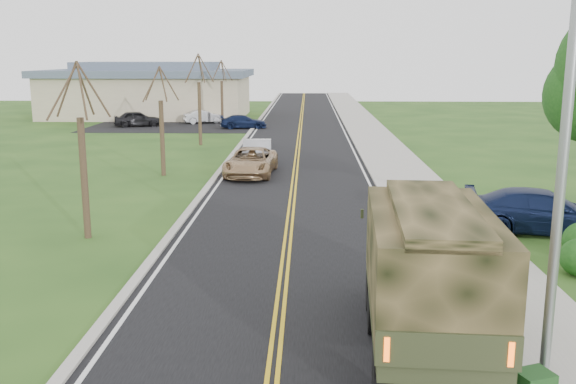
{
  "coord_description": "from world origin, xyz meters",
  "views": [
    {
      "loc": [
        0.67,
        -11.38,
        6.22
      ],
      "look_at": [
        0.02,
        9.44,
        1.8
      ],
      "focal_mm": 40.0,
      "sensor_mm": 36.0,
      "label": 1
    }
  ],
  "objects_px": {
    "military_truck": "(426,264)",
    "pickup_navy": "(542,212)",
    "sedan_silver": "(257,154)",
    "suv_champagne": "(251,162)"
  },
  "relations": [
    {
      "from": "pickup_navy",
      "to": "sedan_silver",
      "type": "bearing_deg",
      "value": 49.6
    },
    {
      "from": "military_truck",
      "to": "sedan_silver",
      "type": "height_order",
      "value": "military_truck"
    },
    {
      "from": "sedan_silver",
      "to": "pickup_navy",
      "type": "xyz_separation_m",
      "value": [
        11.3,
        -13.75,
        0.02
      ]
    },
    {
      "from": "military_truck",
      "to": "pickup_navy",
      "type": "relative_size",
      "value": 1.28
    },
    {
      "from": "military_truck",
      "to": "suv_champagne",
      "type": "bearing_deg",
      "value": 108.5
    },
    {
      "from": "suv_champagne",
      "to": "sedan_silver",
      "type": "xyz_separation_m",
      "value": [
        0.12,
        2.7,
        0.04
      ]
    },
    {
      "from": "suv_champagne",
      "to": "pickup_navy",
      "type": "relative_size",
      "value": 0.97
    },
    {
      "from": "sedan_silver",
      "to": "pickup_navy",
      "type": "bearing_deg",
      "value": -54.46
    },
    {
      "from": "military_truck",
      "to": "pickup_navy",
      "type": "distance_m",
      "value": 11.3
    },
    {
      "from": "pickup_navy",
      "to": "military_truck",
      "type": "bearing_deg",
      "value": 158.59
    }
  ]
}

